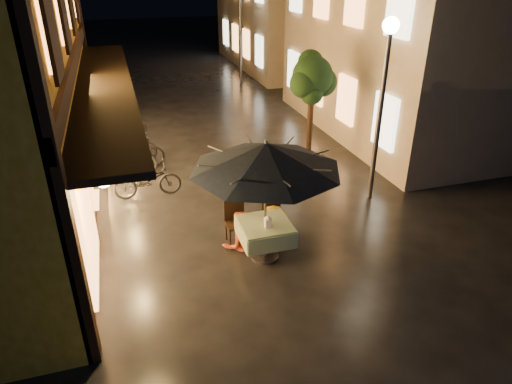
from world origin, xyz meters
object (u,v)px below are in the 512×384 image
object	(u,v)px
table_lantern	(268,221)
bicycle_0	(147,180)
person_yellow	(274,208)
patio_umbrella	(266,156)
person_orange	(239,214)
cafe_table	(265,231)
streetlamp_near	(384,80)

from	to	relation	value
table_lantern	bicycle_0	size ratio (longest dim) A/B	0.15
bicycle_0	person_yellow	bearing A→B (deg)	-140.47
bicycle_0	table_lantern	bearing A→B (deg)	-150.39
bicycle_0	patio_umbrella	bearing A→B (deg)	-149.26
person_orange	bicycle_0	xyz separation A→B (m)	(-1.57, 2.80, -0.32)
patio_umbrella	person_yellow	world-z (taller)	patio_umbrella
cafe_table	patio_umbrella	world-z (taller)	patio_umbrella
streetlamp_near	bicycle_0	distance (m)	6.03
streetlamp_near	table_lantern	xyz separation A→B (m)	(-3.27, -1.82, -2.00)
table_lantern	bicycle_0	xyz separation A→B (m)	(-1.95, 3.51, -0.48)
bicycle_0	person_orange	bearing A→B (deg)	-150.21
table_lantern	bicycle_0	distance (m)	4.04
person_orange	table_lantern	bearing A→B (deg)	108.80
patio_umbrella	table_lantern	size ratio (longest dim) A/B	11.22
streetlamp_near	patio_umbrella	bearing A→B (deg)	-153.08
person_orange	cafe_table	bearing A→B (deg)	115.28
table_lantern	person_yellow	xyz separation A→B (m)	(0.35, 0.67, -0.14)
streetlamp_near	person_orange	size ratio (longest dim) A/B	2.81
cafe_table	person_yellow	bearing A→B (deg)	55.61
patio_umbrella	bicycle_0	world-z (taller)	patio_umbrella
table_lantern	bicycle_0	bearing A→B (deg)	119.14
patio_umbrella	table_lantern	bearing A→B (deg)	-90.00
patio_umbrella	person_yellow	size ratio (longest dim) A/B	1.81
cafe_table	person_orange	xyz separation A→B (m)	(-0.38, 0.54, 0.17)
patio_umbrella	person_yellow	xyz separation A→B (m)	(0.35, 0.51, -1.38)
streetlamp_near	table_lantern	bearing A→B (deg)	-150.92
person_yellow	bicycle_0	bearing A→B (deg)	-34.36
streetlamp_near	bicycle_0	xyz separation A→B (m)	(-5.22, 1.69, -2.48)
cafe_table	patio_umbrella	distance (m)	1.56
person_orange	bicycle_0	bearing A→B (deg)	-70.27
cafe_table	bicycle_0	xyz separation A→B (m)	(-1.95, 3.35, -0.15)
streetlamp_near	person_yellow	bearing A→B (deg)	-158.50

